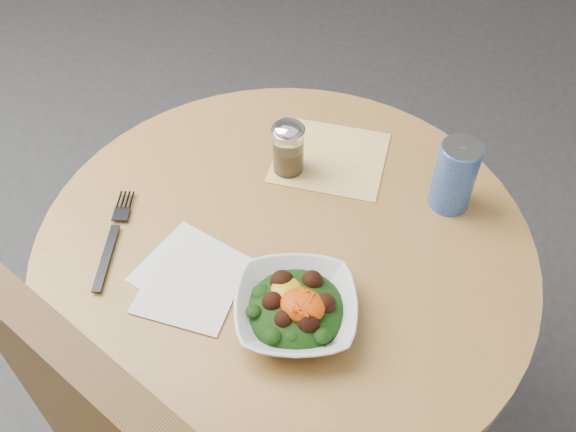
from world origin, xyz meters
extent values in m
plane|color=#2E2E30|center=(0.00, 0.00, 0.00)|extent=(6.00, 6.00, 0.00)
cylinder|color=black|center=(0.00, 0.00, 0.01)|extent=(0.52, 0.52, 0.03)
cylinder|color=black|center=(0.00, 0.00, 0.35)|extent=(0.10, 0.10, 0.71)
cylinder|color=#C88B48|center=(0.00, 0.00, 0.73)|extent=(0.90, 0.90, 0.04)
cube|color=orange|center=(-0.01, 0.24, 0.75)|extent=(0.25, 0.24, 0.00)
cube|color=silver|center=(-0.12, -0.12, 0.75)|extent=(0.18, 0.18, 0.00)
cube|color=silver|center=(-0.10, -0.15, 0.75)|extent=(0.18, 0.18, 0.00)
imported|color=silver|center=(0.08, -0.13, 0.77)|extent=(0.26, 0.26, 0.05)
ellipsoid|color=black|center=(0.08, -0.13, 0.77)|extent=(0.16, 0.16, 0.06)
ellipsoid|color=#C09413|center=(0.06, -0.12, 0.80)|extent=(0.05, 0.05, 0.02)
ellipsoid|color=#D13C04|center=(0.10, -0.14, 0.80)|extent=(0.07, 0.06, 0.03)
cube|color=black|center=(-0.27, -0.17, 0.76)|extent=(0.07, 0.14, 0.00)
cube|color=black|center=(-0.31, -0.05, 0.76)|extent=(0.06, 0.08, 0.00)
cylinder|color=silver|center=(-0.07, 0.17, 0.80)|extent=(0.06, 0.06, 0.09)
cylinder|color=#9A8047|center=(-0.07, 0.17, 0.78)|extent=(0.05, 0.05, 0.05)
cylinder|color=silver|center=(-0.07, 0.17, 0.85)|extent=(0.06, 0.06, 0.01)
ellipsoid|color=silver|center=(-0.07, 0.17, 0.85)|extent=(0.06, 0.06, 0.03)
cylinder|color=#0D2599|center=(0.24, 0.22, 0.82)|extent=(0.08, 0.08, 0.14)
cylinder|color=silver|center=(0.24, 0.22, 0.89)|extent=(0.07, 0.07, 0.00)
cube|color=silver|center=(0.24, 0.23, 0.89)|extent=(0.02, 0.03, 0.00)
camera|label=1|loc=(0.31, -0.65, 1.65)|focal=40.00mm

